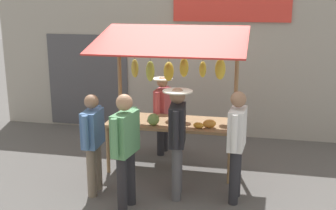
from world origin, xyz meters
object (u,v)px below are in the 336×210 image
object	(u,v)px
market_stall	(173,84)
vendor_with_sunhat	(162,109)
shopper_with_ponytail	(93,138)
shopper_in_striped_shirt	(125,144)
shopper_with_shopping_bag	(237,138)
shopper_in_grey_tee	(177,133)

from	to	relation	value
market_stall	vendor_with_sunhat	xyz separation A→B (m)	(0.34, -0.71, -0.66)
shopper_with_ponytail	shopper_in_striped_shirt	bearing A→B (deg)	-122.40
shopper_with_ponytail	shopper_with_shopping_bag	xyz separation A→B (m)	(-2.14, -0.22, 0.07)
shopper_in_grey_tee	shopper_with_shopping_bag	bearing A→B (deg)	-92.87
shopper_with_ponytail	shopper_with_shopping_bag	distance (m)	2.16
shopper_with_ponytail	shopper_in_striped_shirt	world-z (taller)	shopper_in_striped_shirt
market_stall	shopper_in_striped_shirt	bearing A→B (deg)	77.80
vendor_with_sunhat	market_stall	bearing A→B (deg)	30.22
shopper_in_striped_shirt	vendor_with_sunhat	bearing A→B (deg)	8.52
vendor_with_sunhat	shopper_in_striped_shirt	distance (m)	2.31
shopper_in_grey_tee	shopper_with_ponytail	world-z (taller)	shopper_in_grey_tee
shopper_in_grey_tee	shopper_in_striped_shirt	world-z (taller)	same
vendor_with_sunhat	shopper_in_striped_shirt	xyz separation A→B (m)	(0.00, 2.30, 0.11)
shopper_with_ponytail	shopper_with_shopping_bag	world-z (taller)	shopper_with_shopping_bag
market_stall	vendor_with_sunhat	world-z (taller)	market_stall
shopper_in_grey_tee	shopper_with_shopping_bag	size ratio (longest dim) A/B	1.01
vendor_with_sunhat	shopper_in_striped_shirt	bearing A→B (deg)	4.53
market_stall	shopper_with_shopping_bag	world-z (taller)	market_stall
shopper_with_ponytail	shopper_with_shopping_bag	size ratio (longest dim) A/B	0.94
shopper_in_striped_shirt	shopper_with_shopping_bag	size ratio (longest dim) A/B	1.01
vendor_with_sunhat	shopper_with_ponytail	distance (m)	2.03
vendor_with_sunhat	shopper_in_striped_shirt	world-z (taller)	shopper_in_striped_shirt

